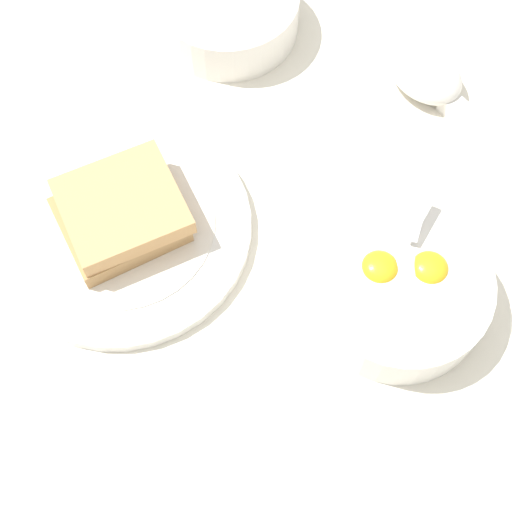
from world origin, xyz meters
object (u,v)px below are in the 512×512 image
egg_bowl (399,289)px  soup_spoon (433,82)px  congee_bowl (228,11)px  toast_plate (124,228)px  toast_sandwich (121,213)px

egg_bowl → soup_spoon: 0.21m
soup_spoon → congee_bowl: bearing=-141.1°
toast_plate → congee_bowl: congee_bowl is taller
toast_plate → soup_spoon: size_ratio=1.25×
toast_sandwich → congee_bowl: size_ratio=0.74×
toast_sandwich → congee_bowl: (-0.16, 0.18, -0.01)m
toast_sandwich → soup_spoon: bearing=89.7°
toast_plate → soup_spoon: (0.00, 0.31, 0.01)m
egg_bowl → congee_bowl: size_ratio=1.04×
egg_bowl → congee_bowl: egg_bowl is taller
egg_bowl → toast_sandwich: (-0.16, -0.16, 0.01)m
toast_plate → soup_spoon: bearing=89.7°
egg_bowl → soup_spoon: egg_bowl is taller
congee_bowl → egg_bowl: bearing=-2.7°
soup_spoon → congee_bowl: congee_bowl is taller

